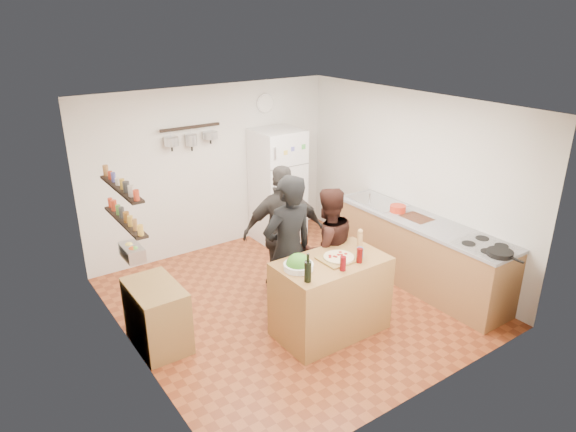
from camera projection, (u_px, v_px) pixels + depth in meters
room_shell at (275, 202)px, 6.42m from camera, size 4.20×4.20×4.20m
prep_island at (331, 297)px, 5.82m from camera, size 1.25×0.72×0.91m
pizza_board at (339, 259)px, 5.68m from camera, size 0.42×0.34×0.02m
pizza at (339, 257)px, 5.67m from camera, size 0.34×0.34×0.02m
salad_bowl at (298, 266)px, 5.46m from camera, size 0.32×0.32×0.06m
wine_bottle at (308, 272)px, 5.18m from camera, size 0.07×0.07×0.22m
wine_glass_near at (343, 264)px, 5.41m from camera, size 0.07×0.07×0.16m
wine_glass_far at (359, 255)px, 5.59m from camera, size 0.07×0.07×0.17m
pepper_mill at (360, 241)px, 5.89m from camera, size 0.06×0.06×0.20m
salt_canister at (360, 253)px, 5.70m from camera, size 0.07×0.07×0.12m
person_left at (288, 251)px, 5.88m from camera, size 0.67×0.44×1.83m
person_center at (327, 249)px, 6.25m from camera, size 0.84×0.70×1.55m
person_back at (284, 233)px, 6.45m from camera, size 1.11×0.83×1.75m
counter_run at (419, 252)px, 6.90m from camera, size 0.63×2.63×0.90m
stove_top at (485, 246)px, 6.01m from camera, size 0.60×0.62×0.02m
skillet at (500, 253)px, 5.74m from camera, size 0.29×0.29×0.06m
sink at (377, 202)px, 7.38m from camera, size 0.50×0.80×0.03m
cutting_board at (417, 218)px, 6.81m from camera, size 0.30×0.40×0.02m
red_bowl at (398, 209)px, 6.99m from camera, size 0.22×0.22×0.09m
fridge at (278, 186)px, 8.09m from camera, size 0.70×0.68×1.80m
wall_clock at (265, 103)px, 7.88m from camera, size 0.30×0.03×0.30m
spice_shelf_lower at (125, 221)px, 5.16m from camera, size 0.12×1.00×0.02m
spice_shelf_upper at (121, 188)px, 5.03m from camera, size 0.12×1.00×0.02m
produce_basket at (132, 252)px, 5.31m from camera, size 0.18×0.35×0.14m
side_table at (157, 316)px, 5.62m from camera, size 0.50×0.80×0.73m
pot_rack at (190, 127)px, 7.20m from camera, size 0.90×0.04×0.04m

